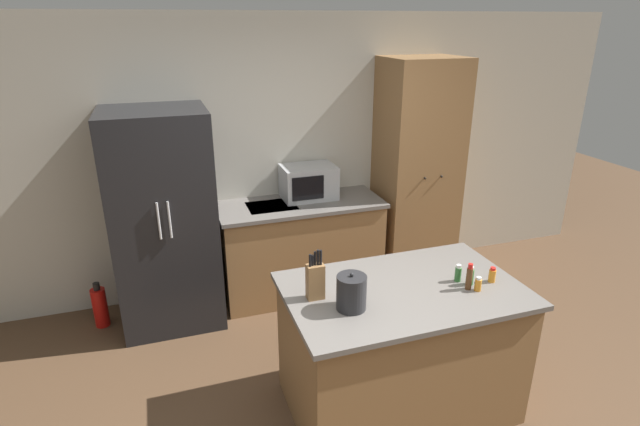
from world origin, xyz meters
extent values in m
cube|color=beige|center=(0.00, 2.33, 1.30)|extent=(7.20, 0.06, 2.60)
cube|color=black|center=(-1.11, 1.93, 0.94)|extent=(0.83, 0.75, 1.87)
cylinder|color=silver|center=(-1.15, 1.54, 1.09)|extent=(0.02, 0.02, 0.30)
cylinder|color=silver|center=(-1.07, 1.54, 1.09)|extent=(0.02, 0.02, 0.30)
cube|color=olive|center=(0.10, 2.00, 0.45)|extent=(1.51, 0.60, 0.90)
cube|color=slate|center=(0.10, 2.00, 0.92)|extent=(1.55, 0.64, 0.03)
cube|color=#9EA0A3|center=(-0.17, 2.00, 0.93)|extent=(0.44, 0.34, 0.01)
cube|color=olive|center=(1.32, 2.00, 1.11)|extent=(0.73, 0.60, 2.21)
sphere|color=black|center=(1.23, 1.69, 1.15)|extent=(0.02, 0.02, 0.02)
sphere|color=black|center=(1.40, 1.69, 1.15)|extent=(0.02, 0.02, 0.02)
cube|color=olive|center=(0.29, 0.28, 0.44)|extent=(1.46, 0.90, 0.89)
cube|color=slate|center=(0.29, 0.28, 0.91)|extent=(1.52, 0.96, 0.03)
cube|color=#B2B5B7|center=(0.22, 2.10, 1.09)|extent=(0.50, 0.35, 0.31)
cube|color=black|center=(0.16, 1.93, 1.09)|extent=(0.30, 0.01, 0.22)
cube|color=olive|center=(-0.28, 0.35, 1.04)|extent=(0.11, 0.07, 0.23)
cylinder|color=black|center=(-0.32, 0.34, 1.19)|extent=(0.02, 0.02, 0.08)
cylinder|color=black|center=(-0.30, 0.35, 1.18)|extent=(0.02, 0.02, 0.07)
cylinder|color=black|center=(-0.28, 0.35, 1.19)|extent=(0.02, 0.02, 0.09)
cylinder|color=black|center=(-0.27, 0.35, 1.20)|extent=(0.02, 0.02, 0.10)
cylinder|color=black|center=(-0.25, 0.34, 1.20)|extent=(0.02, 0.02, 0.10)
cylinder|color=#337033|center=(0.67, 0.25, 0.97)|extent=(0.04, 0.04, 0.10)
cylinder|color=silver|center=(0.67, 0.25, 1.03)|extent=(0.03, 0.03, 0.02)
cylinder|color=#563319|center=(0.67, 0.14, 1.00)|extent=(0.04, 0.04, 0.15)
cylinder|color=red|center=(0.67, 0.14, 1.09)|extent=(0.03, 0.03, 0.03)
cylinder|color=#337033|center=(0.72, 0.19, 0.98)|extent=(0.04, 0.04, 0.11)
cylinder|color=silver|center=(0.72, 0.19, 1.04)|extent=(0.03, 0.03, 0.02)
cylinder|color=orange|center=(0.72, 0.11, 0.96)|extent=(0.04, 0.04, 0.08)
cylinder|color=silver|center=(0.72, 0.11, 1.01)|extent=(0.03, 0.03, 0.02)
cylinder|color=orange|center=(0.88, 0.18, 0.97)|extent=(0.05, 0.05, 0.08)
cylinder|color=red|center=(0.88, 0.18, 1.02)|extent=(0.03, 0.03, 0.02)
cylinder|color=#232326|center=(-0.12, 0.17, 1.03)|extent=(0.18, 0.18, 0.21)
sphere|color=#262628|center=(-0.12, 0.17, 1.15)|extent=(0.02, 0.02, 0.02)
cylinder|color=red|center=(-1.73, 1.98, 0.18)|extent=(0.12, 0.12, 0.36)
cylinder|color=black|center=(-1.73, 1.98, 0.39)|extent=(0.06, 0.06, 0.06)
camera|label=1|loc=(-1.11, -2.20, 2.53)|focal=28.00mm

